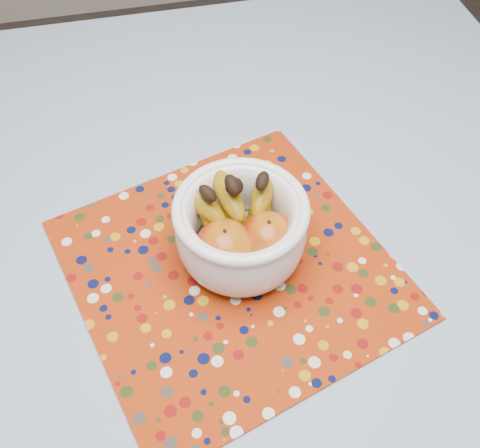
% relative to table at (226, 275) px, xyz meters
% --- Properties ---
extents(table, '(1.20, 1.20, 0.75)m').
position_rel_table_xyz_m(table, '(0.00, 0.00, 0.00)').
color(table, brown).
rests_on(table, ground).
extents(tablecloth, '(1.32, 1.32, 0.01)m').
position_rel_table_xyz_m(tablecloth, '(0.00, 0.00, 0.08)').
color(tablecloth, slate).
rests_on(tablecloth, table).
extents(placemat, '(0.54, 0.54, 0.00)m').
position_rel_table_xyz_m(placemat, '(0.00, -0.05, 0.09)').
color(placemat, '#8D2707').
rests_on(placemat, tablecloth).
extents(fruit_bowl, '(0.20, 0.19, 0.14)m').
position_rel_table_xyz_m(fruit_bowl, '(0.02, -0.02, 0.16)').
color(fruit_bowl, white).
rests_on(fruit_bowl, placemat).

